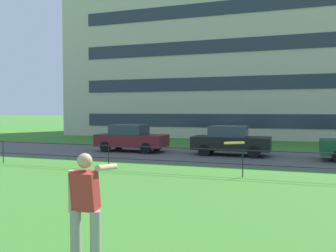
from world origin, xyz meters
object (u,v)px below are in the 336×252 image
at_px(person_thrower, 86,208).
at_px(car_maroon_far_left, 131,138).
at_px(frisbee, 234,143).
at_px(apartment_building_background, 260,38).
at_px(car_black_right, 230,140).

bearing_deg(person_thrower, car_maroon_far_left, 112.01).
bearing_deg(person_thrower, frisbee, 7.87).
distance_m(frisbee, apartment_building_background, 31.35).
bearing_deg(frisbee, car_maroon_far_left, 119.51).
height_order(frisbee, apartment_building_background, apartment_building_background).
bearing_deg(car_black_right, person_thrower, -90.01).
bearing_deg(frisbee, car_black_right, 98.65).
distance_m(frisbee, car_black_right, 13.99).
distance_m(car_black_right, apartment_building_background, 18.68).
relative_size(frisbee, car_black_right, 0.10).
height_order(person_thrower, apartment_building_background, apartment_building_background).
bearing_deg(frisbee, apartment_building_background, 93.36).
bearing_deg(apartment_building_background, car_maroon_far_left, -109.62).
distance_m(person_thrower, car_black_right, 14.08).
relative_size(frisbee, apartment_building_background, 0.01).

